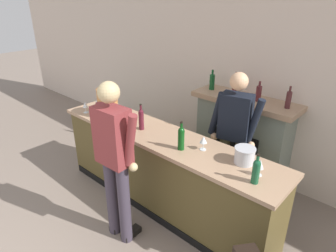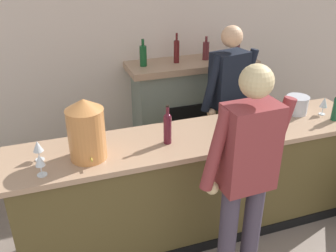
# 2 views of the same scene
# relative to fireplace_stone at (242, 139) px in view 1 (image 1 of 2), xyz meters

# --- Properties ---
(wall_back_panel) EXTENTS (12.00, 0.07, 2.75)m
(wall_back_panel) POSITION_rel_fireplace_stone_xyz_m (-0.46, 0.26, 0.73)
(wall_back_panel) COLOR beige
(wall_back_panel) RESTS_ON ground_plane
(bar_counter) EXTENTS (3.11, 0.64, 1.01)m
(bar_counter) POSITION_rel_fireplace_stone_xyz_m (-0.42, -1.22, -0.13)
(bar_counter) COLOR brown
(bar_counter) RESTS_ON ground_plane
(fireplace_stone) EXTENTS (1.44, 0.52, 1.58)m
(fireplace_stone) POSITION_rel_fireplace_stone_xyz_m (0.00, 0.00, 0.00)
(fireplace_stone) COLOR gray
(fireplace_stone) RESTS_ON ground_plane
(potted_plant_corner) EXTENTS (0.50, 0.52, 0.78)m
(potted_plant_corner) POSITION_rel_fireplace_stone_xyz_m (-2.59, -0.48, -0.29)
(potted_plant_corner) COLOR #494043
(potted_plant_corner) RESTS_ON ground_plane
(person_customer) EXTENTS (0.66, 0.31, 1.83)m
(person_customer) POSITION_rel_fireplace_stone_xyz_m (-0.39, -1.93, 0.38)
(person_customer) COLOR #3F3644
(person_customer) RESTS_ON ground_plane
(person_bartender) EXTENTS (0.65, 0.36, 1.75)m
(person_bartender) POSITION_rel_fireplace_stone_xyz_m (0.18, -0.58, 0.33)
(person_bartender) COLOR #464430
(person_bartender) RESTS_ON ground_plane
(copper_dispenser) EXTENTS (0.28, 0.31, 0.47)m
(copper_dispenser) POSITION_rel_fireplace_stone_xyz_m (-1.34, -1.28, 0.61)
(copper_dispenser) COLOR #CC8244
(copper_dispenser) RESTS_ON bar_counter
(ice_bucket_steel) EXTENTS (0.21, 0.21, 0.17)m
(ice_bucket_steel) POSITION_rel_fireplace_stone_xyz_m (0.61, -1.11, 0.45)
(ice_bucket_steel) COLOR silver
(ice_bucket_steel) RESTS_ON bar_counter
(wine_bottle_burgundy_dark) EXTENTS (0.07, 0.07, 0.32)m
(wine_bottle_burgundy_dark) POSITION_rel_fireplace_stone_xyz_m (-0.03, -1.32, 0.51)
(wine_bottle_burgundy_dark) COLOR #0C4413
(wine_bottle_burgundy_dark) RESTS_ON bar_counter
(wine_bottle_chardonnay_pale) EXTENTS (0.06, 0.06, 0.33)m
(wine_bottle_chardonnay_pale) POSITION_rel_fireplace_stone_xyz_m (-0.71, -1.26, 0.51)
(wine_bottle_chardonnay_pale) COLOR #531725
(wine_bottle_chardonnay_pale) RESTS_ON bar_counter
(wine_bottle_rose_blush) EXTENTS (0.07, 0.07, 0.29)m
(wine_bottle_rose_blush) POSITION_rel_fireplace_stone_xyz_m (0.85, -1.35, 0.50)
(wine_bottle_rose_blush) COLOR #164E2E
(wine_bottle_rose_blush) RESTS_ON bar_counter
(wine_glass_near_bucket) EXTENTS (0.07, 0.07, 0.17)m
(wine_glass_near_bucket) POSITION_rel_fireplace_stone_xyz_m (0.82, -1.22, 0.48)
(wine_glass_near_bucket) COLOR silver
(wine_glass_near_bucket) RESTS_ON bar_counter
(wine_glass_front_right) EXTENTS (0.07, 0.07, 0.16)m
(wine_glass_front_right) POSITION_rel_fireplace_stone_xyz_m (-1.68, -1.41, 0.48)
(wine_glass_front_right) COLOR silver
(wine_glass_front_right) RESTS_ON bar_counter
(wine_glass_by_dispenser) EXTENTS (0.08, 0.08, 0.16)m
(wine_glass_by_dispenser) POSITION_rel_fireplace_stone_xyz_m (0.15, -1.17, 0.48)
(wine_glass_by_dispenser) COLOR silver
(wine_glass_by_dispenser) RESTS_ON bar_counter
(wine_glass_back_row) EXTENTS (0.08, 0.08, 0.16)m
(wine_glass_back_row) POSITION_rel_fireplace_stone_xyz_m (-1.69, -1.20, 0.48)
(wine_glass_back_row) COLOR silver
(wine_glass_back_row) RESTS_ON bar_counter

